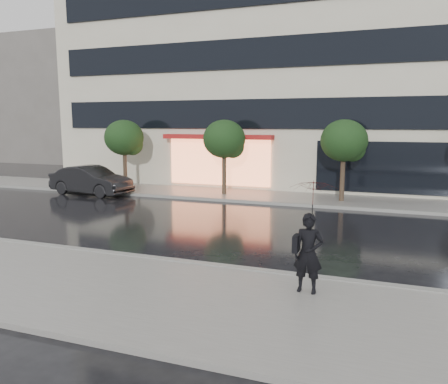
% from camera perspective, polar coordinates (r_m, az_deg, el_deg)
% --- Properties ---
extents(ground, '(120.00, 120.00, 0.00)m').
position_cam_1_polar(ground, '(12.85, -2.56, -8.31)').
color(ground, black).
rests_on(ground, ground).
extents(sidewalk_near, '(60.00, 4.50, 0.12)m').
position_cam_1_polar(sidewalk_near, '(10.08, -9.80, -13.07)').
color(sidewalk_near, slate).
rests_on(sidewalk_near, ground).
extents(sidewalk_far, '(60.00, 3.50, 0.12)m').
position_cam_1_polar(sidewalk_far, '(22.41, 7.47, -0.72)').
color(sidewalk_far, slate).
rests_on(sidewalk_far, ground).
extents(curb_near, '(60.00, 0.25, 0.14)m').
position_cam_1_polar(curb_near, '(11.96, -4.41, -9.32)').
color(curb_near, gray).
rests_on(curb_near, ground).
extents(curb_far, '(60.00, 0.25, 0.14)m').
position_cam_1_polar(curb_far, '(20.73, 6.43, -1.47)').
color(curb_far, gray).
rests_on(curb_far, ground).
extents(office_building, '(30.00, 12.76, 18.00)m').
position_cam_1_polar(office_building, '(30.12, 11.19, 18.77)').
color(office_building, beige).
rests_on(office_building, ground).
extents(bg_building_left, '(14.00, 10.00, 12.00)m').
position_cam_1_polar(bg_building_left, '(49.67, -21.75, 10.93)').
color(bg_building_left, '#59544F').
rests_on(bg_building_left, ground).
extents(tree_far_west, '(2.20, 2.20, 3.99)m').
position_cam_1_polar(tree_far_west, '(25.36, -12.78, 6.77)').
color(tree_far_west, '#33261C').
rests_on(tree_far_west, ground).
extents(tree_mid_west, '(2.20, 2.20, 3.99)m').
position_cam_1_polar(tree_mid_west, '(22.70, 0.19, 6.75)').
color(tree_mid_west, '#33261C').
rests_on(tree_mid_west, ground).
extents(tree_mid_east, '(2.20, 2.20, 3.99)m').
position_cam_1_polar(tree_mid_east, '(21.44, 15.56, 6.29)').
color(tree_mid_east, '#33261C').
rests_on(tree_mid_east, ground).
extents(parked_car, '(4.86, 2.24, 1.54)m').
position_cam_1_polar(parked_car, '(24.44, -16.98, 1.46)').
color(parked_car, black).
rests_on(parked_car, ground).
extents(pedestrian_with_umbrella, '(1.04, 1.06, 2.50)m').
position_cam_1_polar(pedestrian_with_umbrella, '(9.62, 11.29, -3.57)').
color(pedestrian_with_umbrella, black).
rests_on(pedestrian_with_umbrella, sidewalk_near).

